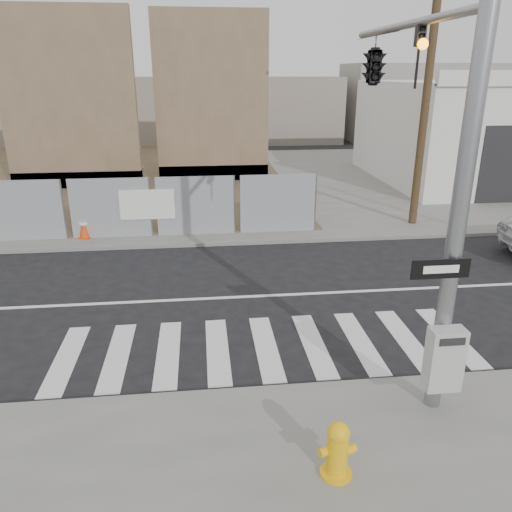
{
  "coord_description": "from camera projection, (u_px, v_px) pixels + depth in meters",
  "views": [
    {
      "loc": [
        -1.22,
        -11.42,
        5.34
      ],
      "look_at": [
        -0.02,
        -0.83,
        1.4
      ],
      "focal_mm": 35.0,
      "sensor_mm": 36.0,
      "label": 1
    }
  ],
  "objects": [
    {
      "name": "ground",
      "position": [
        253.0,
        297.0,
        12.63
      ],
      "size": [
        100.0,
        100.0,
        0.0
      ],
      "primitive_type": "plane",
      "color": "black",
      "rests_on": "ground"
    },
    {
      "name": "sidewalk_far",
      "position": [
        224.0,
        181.0,
        25.65
      ],
      "size": [
        50.0,
        20.0,
        0.12
      ],
      "primitive_type": "cube",
      "color": "slate",
      "rests_on": "ground"
    },
    {
      "name": "signal_pole",
      "position": [
        397.0,
        104.0,
        9.33
      ],
      "size": [
        0.96,
        5.87,
        7.0
      ],
      "color": "gray",
      "rests_on": "sidewalk_near"
    },
    {
      "name": "far_signal_pole",
      "position": [
        477.0,
        132.0,
        16.55
      ],
      "size": [
        0.16,
        0.2,
        5.6
      ],
      "color": "gray",
      "rests_on": "sidewalk_far"
    },
    {
      "name": "concrete_wall_left",
      "position": [
        71.0,
        118.0,
        22.91
      ],
      "size": [
        6.0,
        1.3,
        8.0
      ],
      "color": "brown",
      "rests_on": "sidewalk_far"
    },
    {
      "name": "concrete_wall_right",
      "position": [
        212.0,
        115.0,
        24.53
      ],
      "size": [
        5.5,
        1.3,
        8.0
      ],
      "color": "brown",
      "rests_on": "sidewalk_far"
    },
    {
      "name": "auto_shop",
      "position": [
        499.0,
        131.0,
        25.31
      ],
      "size": [
        12.0,
        10.2,
        5.95
      ],
      "color": "silver",
      "rests_on": "sidewalk_far"
    },
    {
      "name": "utility_pole_right",
      "position": [
        429.0,
        76.0,
        16.63
      ],
      "size": [
        1.6,
        0.28,
        10.0
      ],
      "color": "#493922",
      "rests_on": "sidewalk_far"
    },
    {
      "name": "fire_hydrant",
      "position": [
        337.0,
        450.0,
        6.75
      ],
      "size": [
        0.58,
        0.58,
        0.85
      ],
      "rotation": [
        0.0,
        0.0,
        0.39
      ],
      "color": "#F3B30D",
      "rests_on": "sidewalk_near"
    },
    {
      "name": "traffic_cone_c",
      "position": [
        84.0,
        227.0,
        16.59
      ],
      "size": [
        0.49,
        0.49,
        0.79
      ],
      "rotation": [
        0.0,
        0.0,
        -0.23
      ],
      "color": "#D63D0B",
      "rests_on": "sidewalk_far"
    },
    {
      "name": "traffic_cone_d",
      "position": [
        265.0,
        221.0,
        17.39
      ],
      "size": [
        0.46,
        0.46,
        0.7
      ],
      "rotation": [
        0.0,
        0.0,
        0.34
      ],
      "color": "orange",
      "rests_on": "sidewalk_far"
    }
  ]
}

